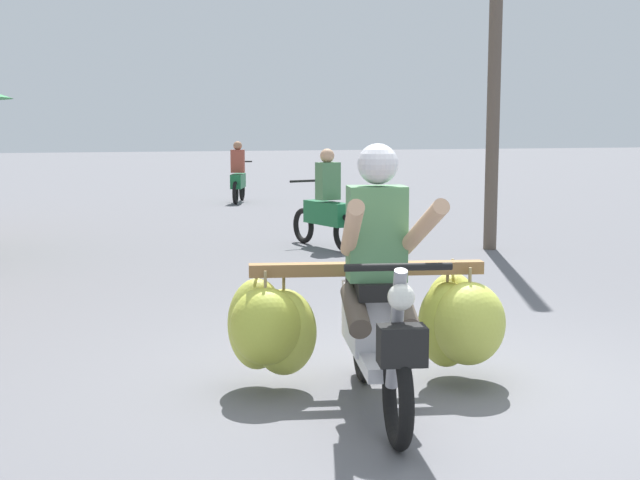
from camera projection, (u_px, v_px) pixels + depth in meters
ground_plane at (433, 394)px, 5.30m from camera, size 120.00×120.00×0.00m
motorbike_main_loaded at (379, 316)px, 5.29m from camera, size 1.93×1.77×1.58m
motorbike_distant_ahead_left at (326, 208)px, 11.73m from camera, size 0.58×1.60×1.40m
motorbike_distant_ahead_right at (238, 178)px, 19.11m from camera, size 0.78×1.53×1.40m
utility_pole at (496, 21)px, 11.32m from camera, size 0.18×0.18×6.23m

